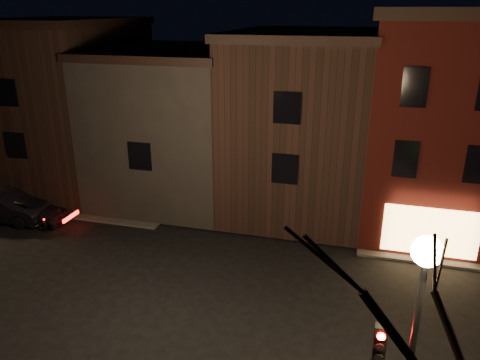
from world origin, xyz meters
name	(u,v)px	position (x,y,z in m)	size (l,w,h in m)	color
ground	(218,302)	(0.00, 0.00, 0.00)	(120.00, 120.00, 0.00)	black
sidewalk_far_left	(71,135)	(-20.00, 20.00, 0.06)	(30.00, 30.00, 0.12)	#2D2B28
corner_building	(433,122)	(8.00, 9.47, 5.40)	(6.50, 8.50, 10.50)	#430E0C
row_building_a	(302,120)	(1.50, 10.50, 4.83)	(7.30, 10.30, 9.40)	black
row_building_b	(179,121)	(-5.75, 10.50, 4.33)	(7.80, 10.30, 8.40)	black
row_building_c	(69,102)	(-13.00, 10.50, 5.08)	(7.30, 10.30, 9.90)	black
street_lamp_near	(419,302)	(6.20, -6.00, 5.18)	(0.60, 0.60, 6.48)	black
parked_car_a	(30,210)	(-11.63, 4.16, 0.69)	(1.63, 4.06, 1.38)	black
parked_car_b	(5,206)	(-13.02, 4.01, 0.80)	(1.70, 4.89, 1.61)	black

